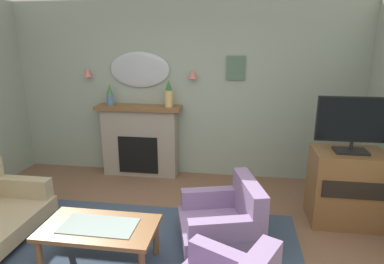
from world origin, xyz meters
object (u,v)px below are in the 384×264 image
object	(u,v)px
coffee_table	(99,231)
fireplace	(140,141)
mantel_vase_right	(110,95)
wall_mirror	(140,70)
wall_sconce_right	(193,74)
framed_picture	(236,68)
tv_flatscreen	(354,123)
mantel_vase_left	(169,95)
armchair_in_corner	(226,217)
tv_cabinet	(345,187)
wall_sconce_left	(88,72)

from	to	relation	value
coffee_table	fireplace	bearing A→B (deg)	97.31
coffee_table	mantel_vase_right	bearing A→B (deg)	108.16
fireplace	coffee_table	world-z (taller)	fireplace
wall_mirror	wall_sconce_right	bearing A→B (deg)	-3.37
wall_mirror	wall_sconce_right	size ratio (longest dim) A/B	6.86
mantel_vase_right	wall_sconce_right	bearing A→B (deg)	5.27
framed_picture	tv_flatscreen	xyz separation A→B (m)	(1.37, -1.24, -0.50)
wall_sconce_right	framed_picture	xyz separation A→B (m)	(0.65, 0.06, 0.09)
wall_sconce_right	tv_flatscreen	xyz separation A→B (m)	(2.02, -1.18, -0.41)
mantel_vase_left	tv_flatscreen	bearing A→B (deg)	-24.14
mantel_vase_right	armchair_in_corner	world-z (taller)	mantel_vase_right
tv_cabinet	armchair_in_corner	bearing A→B (deg)	-154.95
wall_sconce_right	coffee_table	world-z (taller)	wall_sconce_right
fireplace	tv_cabinet	bearing A→B (deg)	-20.44
coffee_table	mantel_vase_left	bearing A→B (deg)	84.83
framed_picture	tv_cabinet	distance (m)	2.25
wall_sconce_left	tv_cabinet	world-z (taller)	wall_sconce_left
wall_sconce_right	tv_flatscreen	bearing A→B (deg)	-30.32
mantel_vase_right	tv_cabinet	xyz separation A→B (m)	(3.32, -1.04, -0.87)
wall_sconce_left	tv_cabinet	bearing A→B (deg)	-17.34
wall_mirror	coffee_table	bearing A→B (deg)	-83.11
fireplace	wall_sconce_right	xyz separation A→B (m)	(0.85, 0.09, 1.09)
mantel_vase_right	wall_sconce_left	size ratio (longest dim) A/B	2.43
fireplace	wall_sconce_left	bearing A→B (deg)	173.84
coffee_table	tv_flatscreen	xyz separation A→B (m)	(2.58, 1.21, 0.86)
mantel_vase_left	framed_picture	size ratio (longest dim) A/B	1.16
coffee_table	armchair_in_corner	size ratio (longest dim) A/B	1.10
wall_mirror	coffee_table	distance (m)	2.79
mantel_vase_left	wall_mirror	xyz separation A→B (m)	(-0.50, 0.17, 0.36)
fireplace	mantel_vase_right	xyz separation A→B (m)	(-0.45, -0.03, 0.75)
fireplace	tv_flatscreen	size ratio (longest dim) A/B	1.62
tv_cabinet	wall_sconce_right	bearing A→B (deg)	150.12
framed_picture	coffee_table	xyz separation A→B (m)	(-1.21, -2.45, -1.37)
framed_picture	coffee_table	world-z (taller)	framed_picture
mantel_vase_right	wall_mirror	xyz separation A→B (m)	(0.45, 0.17, 0.39)
wall_sconce_left	tv_flatscreen	size ratio (longest dim) A/B	0.17
fireplace	wall_mirror	distance (m)	1.15
wall_sconce_left	tv_cabinet	size ratio (longest dim) A/B	0.16
framed_picture	armchair_in_corner	xyz separation A→B (m)	(-0.02, -1.87, -1.44)
mantel_vase_right	wall_sconce_left	world-z (taller)	wall_sconce_left
fireplace	framed_picture	xyz separation A→B (m)	(1.50, 0.15, 1.18)
framed_picture	armchair_in_corner	distance (m)	2.37
fireplace	wall_sconce_right	size ratio (longest dim) A/B	9.71
framed_picture	coffee_table	bearing A→B (deg)	-116.20
mantel_vase_right	wall_sconce_right	world-z (taller)	wall_sconce_right
wall_mirror	wall_sconce_right	world-z (taller)	wall_mirror
tv_flatscreen	wall_sconce_left	bearing A→B (deg)	162.37
fireplace	coffee_table	size ratio (longest dim) A/B	1.24
mantel_vase_left	armchair_in_corner	world-z (taller)	mantel_vase_left
fireplace	armchair_in_corner	bearing A→B (deg)	-49.24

